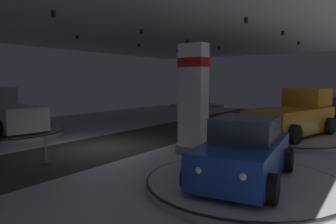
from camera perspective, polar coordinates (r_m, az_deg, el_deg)
name	(u,v)px	position (r m, az deg, el deg)	size (l,w,h in m)	color
ground	(103,148)	(14.44, -11.61, -6.29)	(24.00, 44.00, 0.06)	#B2B2B7
ceiling_with_spotlights	(100,19)	(14.37, -12.07, 16.02)	(24.00, 44.00, 0.39)	silver
brand_sign_pylon	(193,99)	(12.39, 4.52, 2.42)	(1.33, 0.79, 4.34)	slate
display_platform_mid_right	(289,138)	(16.75, 20.90, -4.34)	(5.68, 5.68, 0.24)	#B7B7BC
pickup_truck_mid_right	(293,116)	(16.89, 21.52, -0.71)	(3.61, 5.64, 2.30)	#B77519
display_platform_near_right	(243,183)	(9.18, 13.33, -12.28)	(5.33, 5.33, 0.23)	#B7B7BC
display_car_near_right	(244,152)	(8.98, 13.50, -6.95)	(2.65, 4.40, 1.71)	navy
display_platform_far_right	(326,124)	(22.88, 26.40, -1.93)	(4.95, 4.95, 0.26)	#333338
display_car_far_right	(326,110)	(22.81, 26.44, 0.26)	(4.53, 3.70, 1.71)	#B77519
display_platform_deep_left	(197,106)	(34.58, 5.23, 1.09)	(5.68, 5.68, 0.35)	silver
pickup_truck_deep_left	(197,96)	(34.83, 5.26, 2.92)	(4.44, 5.67, 2.30)	red
display_platform_near_left	(8,133)	(19.06, -26.69, -3.34)	(5.68, 5.68, 0.27)	#B7B7BC
pickup_truck_near_left	(5,113)	(19.24, -27.18, -0.12)	(5.53, 3.22, 2.30)	silver
visitor_walking_near	(207,109)	(23.04, 7.06, 0.57)	(0.32, 0.32, 1.59)	black
stanchion_b	(46,154)	(12.10, -21.01, -6.96)	(0.28, 0.28, 1.01)	#333338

